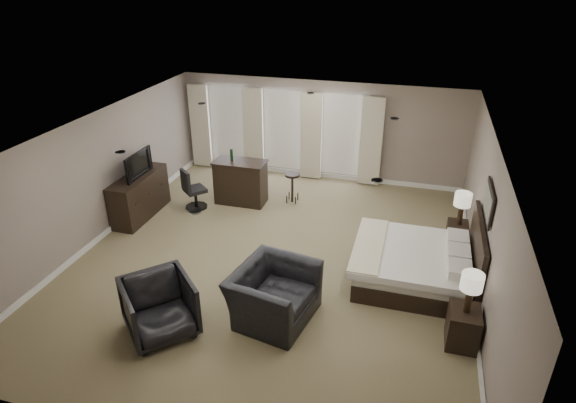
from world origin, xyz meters
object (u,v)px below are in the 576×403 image
(bed, at_px, (410,249))
(tv, at_px, (136,173))
(dresser, at_px, (140,196))
(bar_counter, at_px, (241,182))
(nightstand_near, at_px, (463,327))
(lamp_far, at_px, (461,209))
(bar_stool_left, at_px, (234,180))
(lamp_near, at_px, (470,293))
(bar_stool_right, at_px, (292,188))
(desk_chair, at_px, (195,189))
(armchair_far, at_px, (159,305))
(nightstand_far, at_px, (456,235))
(armchair_near, at_px, (273,287))

(bed, bearing_deg, tv, 171.31)
(dresser, bearing_deg, bar_counter, 32.74)
(nightstand_near, distance_m, tv, 7.35)
(lamp_far, bearing_deg, tv, -175.64)
(lamp_far, distance_m, tv, 6.94)
(dresser, relative_size, bar_stool_left, 2.33)
(lamp_near, relative_size, bar_stool_right, 0.89)
(lamp_far, height_order, bar_stool_right, lamp_far)
(lamp_far, relative_size, desk_chair, 0.68)
(armchair_far, xyz_separation_m, bar_stool_left, (-0.76, 5.07, -0.15))
(armchair_far, bearing_deg, nightstand_far, -4.73)
(nightstand_near, height_order, armchair_far, armchair_far)
(desk_chair, bearing_deg, bar_counter, -107.18)
(armchair_far, relative_size, bar_stool_right, 1.39)
(nightstand_near, distance_m, lamp_far, 2.96)
(armchair_near, bearing_deg, bed, -40.65)
(bar_stool_left, bearing_deg, tv, -134.09)
(bed, height_order, armchair_far, bed)
(nightstand_near, distance_m, bar_stool_left, 6.67)
(armchair_near, distance_m, desk_chair, 4.37)
(bar_counter, bearing_deg, armchair_near, -62.21)
(dresser, xyz_separation_m, tv, (0.00, 0.00, 0.56))
(nightstand_far, xyz_separation_m, desk_chair, (-5.88, 0.16, 0.23))
(nightstand_far, height_order, desk_chair, desk_chair)
(dresser, distance_m, tv, 0.56)
(armchair_far, xyz_separation_m, desk_chair, (-1.35, 4.07, -0.02))
(nightstand_far, bearing_deg, bar_counter, 171.53)
(bar_counter, distance_m, bar_stool_left, 0.56)
(nightstand_near, distance_m, bar_counter, 6.15)
(nightstand_far, xyz_separation_m, lamp_near, (0.00, -2.90, 0.67))
(armchair_near, relative_size, desk_chair, 1.36)
(bar_stool_left, bearing_deg, desk_chair, -120.54)
(lamp_far, bearing_deg, bar_counter, 171.53)
(dresser, bearing_deg, lamp_far, 4.36)
(nightstand_far, bearing_deg, lamp_far, 0.00)
(armchair_far, bearing_deg, desk_chair, 62.79)
(nightstand_far, xyz_separation_m, armchair_near, (-2.94, -3.08, 0.32))
(lamp_far, distance_m, bar_counter, 5.02)
(nightstand_near, distance_m, armchair_near, 2.96)
(nightstand_near, relative_size, bar_counter, 0.50)
(armchair_far, relative_size, bar_counter, 0.84)
(lamp_far, relative_size, armchair_far, 0.66)
(dresser, xyz_separation_m, armchair_far, (2.39, -3.38, 0.02))
(dresser, bearing_deg, nightstand_far, 4.36)
(tv, bearing_deg, bar_stool_left, -44.09)
(nightstand_far, distance_m, lamp_near, 2.98)
(armchair_near, bearing_deg, lamp_near, -75.61)
(bed, distance_m, tv, 6.11)
(armchair_near, xyz_separation_m, bar_counter, (-2.01, 3.81, -0.06))
(armchair_near, height_order, bar_stool_left, armchair_near)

